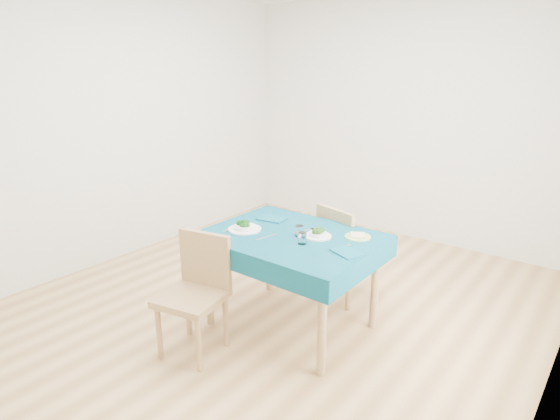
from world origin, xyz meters
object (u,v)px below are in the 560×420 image
Objects in this scene: bowl_near at (245,225)px; bowl_far at (318,233)px; chair_far at (350,242)px; chair_near at (191,286)px; table at (291,281)px; side_plate at (358,237)px.

bowl_far is (0.52, 0.22, -0.01)m from bowl_near.
bowl_near is at bearing 74.94° from chair_far.
bowl_near is (-0.01, 0.58, 0.28)m from chair_near.
table is 6.53× the size of side_plate.
side_plate is (0.41, 0.26, 0.38)m from table.
chair_far is at bearing 124.98° from side_plate.
bowl_far reaches higher than table.
chair_near reaches higher than bowl_near.
chair_far reaches higher than side_plate.
chair_far is at bearing 60.08° from bowl_near.
table is 0.45m from bowl_far.
chair_far is 4.04× the size of bowl_near.
side_plate is at bearing 139.84° from chair_far.
bowl_far is at bearing 45.53° from chair_near.
chair_near is at bearing -122.55° from bowl_far.
chair_near reaches higher than table.
side_plate is at bearing 32.74° from table.
chair_near is 1.46m from chair_far.
bowl_far is at bearing 27.46° from table.
side_plate is at bearing 40.55° from chair_near.
chair_far reaches higher than bowl_near.
bowl_near reaches higher than table.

